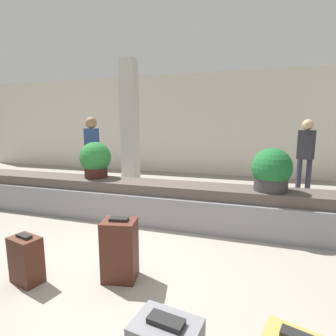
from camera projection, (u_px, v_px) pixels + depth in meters
name	position (u px, v px, depth m)	size (l,w,h in m)	color
ground_plane	(125.00, 271.00, 2.86)	(18.00, 18.00, 0.00)	gray
back_wall	(210.00, 124.00, 8.29)	(18.00, 0.06, 3.20)	beige
carousel	(168.00, 204.00, 4.28)	(8.93, 0.73, 0.65)	gray
pillar	(130.00, 124.00, 6.73)	(0.37, 0.37, 3.20)	beige
suitcase_4	(120.00, 250.00, 2.67)	(0.38, 0.33, 0.66)	#472319
suitcase_5	(26.00, 260.00, 2.63)	(0.35, 0.27, 0.50)	#472319
potted_plant_0	(271.00, 171.00, 3.70)	(0.56, 0.56, 0.61)	#2D2D2D
potted_plant_1	(96.00, 160.00, 4.65)	(0.55, 0.55, 0.64)	#381914
traveler_0	(92.00, 149.00, 5.78)	(0.37, 0.32, 1.75)	#282833
traveler_1	(306.00, 150.00, 5.88)	(0.37, 0.32, 1.70)	#282833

